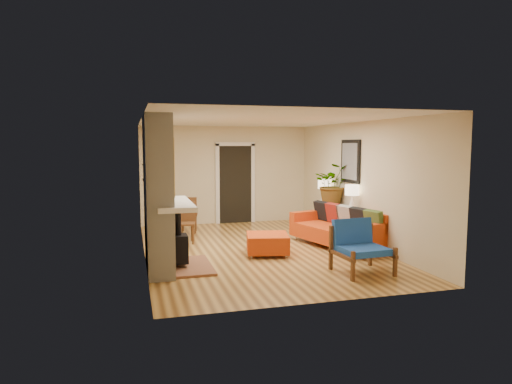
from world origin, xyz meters
TOP-DOWN VIEW (x-y plane):
  - room_shell at (0.60, 2.63)m, footprint 6.50×6.50m
  - fireplace at (-2.00, -1.00)m, footprint 1.09×1.68m
  - sofa at (1.73, -0.16)m, footprint 1.45×2.34m
  - ottoman at (0.04, -0.47)m, footprint 0.93×0.93m
  - blue_chair at (1.18, -1.99)m, footprint 0.88×0.87m
  - dining_table at (-1.32, 1.60)m, footprint 0.89×1.66m
  - console_table at (2.07, 0.70)m, footprint 0.34×1.85m
  - lamp_near at (2.07, 0.00)m, footprint 0.30×0.30m
  - lamp_far at (2.07, 1.46)m, footprint 0.30×0.30m
  - houseplant at (2.06, 0.91)m, footprint 1.06×0.99m

SIDE VIEW (x-z plane):
  - ottoman at x=0.04m, z-range 0.03..0.43m
  - sofa at x=1.73m, z-range -0.05..0.80m
  - blue_chair at x=1.18m, z-range 0.03..0.90m
  - dining_table at x=-1.32m, z-range 0.14..1.01m
  - console_table at x=2.07m, z-range 0.21..0.94m
  - lamp_near at x=2.07m, z-range 0.79..1.33m
  - lamp_far at x=2.07m, z-range 0.79..1.33m
  - houseplant at x=2.06m, z-range 0.72..1.69m
  - room_shell at x=0.60m, z-range -2.01..4.49m
  - fireplace at x=-2.00m, z-range -0.06..2.54m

